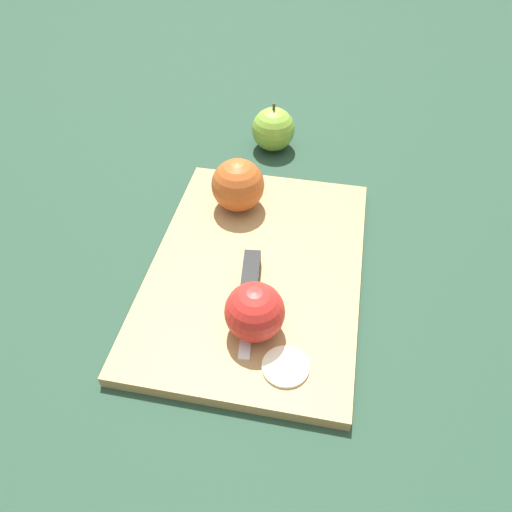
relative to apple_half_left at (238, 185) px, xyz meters
name	(u,v)px	position (x,y,z in m)	size (l,w,h in m)	color
ground_plane	(256,274)	(0.12, 0.06, -0.06)	(4.00, 4.00, 0.00)	#1E3828
cutting_board	(256,270)	(0.12, 0.06, -0.05)	(0.44, 0.32, 0.02)	#A37A4C
apple_half_left	(238,185)	(0.00, 0.00, 0.00)	(0.08, 0.08, 0.08)	#AD4C1E
apple_half_right	(255,312)	(0.23, 0.09, 0.00)	(0.07, 0.07, 0.07)	red
knife	(251,280)	(0.16, 0.06, -0.03)	(0.16, 0.05, 0.02)	silver
apple_slice	(285,367)	(0.27, 0.14, -0.04)	(0.06, 0.06, 0.00)	#EFE5C6
apple_whole	(273,129)	(-0.20, 0.01, -0.02)	(0.08, 0.08, 0.09)	olive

